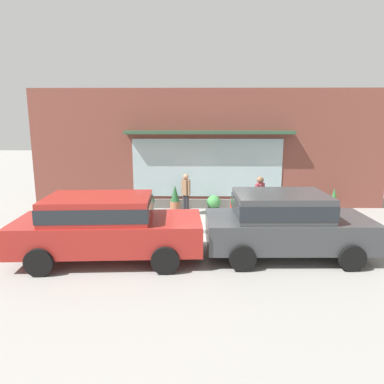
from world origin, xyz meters
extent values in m
plane|color=gray|center=(0.00, 0.00, 0.00)|extent=(60.00, 60.00, 0.00)
cube|color=#B2B2AD|center=(0.00, -0.20, 0.06)|extent=(14.00, 0.24, 0.12)
cube|color=brown|center=(0.00, 3.20, 2.34)|extent=(14.00, 0.36, 4.68)
cube|color=#9EB7BC|center=(-0.06, 3.00, 1.62)|extent=(5.89, 0.03, 2.29)
cube|color=#2D5138|center=(0.00, 2.85, 3.01)|extent=(6.49, 0.56, 0.12)
cube|color=#605E59|center=(0.00, 2.98, 0.18)|extent=(6.29, 0.20, 0.36)
cylinder|color=red|center=(0.76, 0.52, 0.03)|extent=(0.36, 0.36, 0.06)
cylinder|color=red|center=(0.76, 0.52, 0.37)|extent=(0.24, 0.24, 0.62)
sphere|color=red|center=(0.76, 0.52, 0.75)|extent=(0.26, 0.26, 0.26)
cylinder|color=red|center=(0.60, 0.52, 0.40)|extent=(0.10, 0.09, 0.09)
cylinder|color=red|center=(0.93, 0.52, 0.40)|extent=(0.10, 0.09, 0.09)
cylinder|color=red|center=(0.76, 0.36, 0.40)|extent=(0.09, 0.10, 0.09)
cylinder|color=#232328|center=(1.64, 0.57, 0.41)|extent=(0.12, 0.12, 0.83)
cylinder|color=#232328|center=(1.55, 0.44, 0.41)|extent=(0.12, 0.12, 0.83)
cube|color=#8E333D|center=(1.59, 0.51, 1.14)|extent=(0.34, 0.36, 0.62)
sphere|color=brown|center=(1.59, 0.51, 1.57)|extent=(0.22, 0.22, 0.22)
cylinder|color=#8E333D|center=(1.71, 0.68, 1.15)|extent=(0.08, 0.08, 0.59)
cylinder|color=#8E333D|center=(1.48, 0.34, 1.15)|extent=(0.08, 0.08, 0.59)
cube|color=#846647|center=(1.78, 0.74, 0.88)|extent=(0.22, 0.25, 0.28)
cylinder|color=#232328|center=(-0.83, 1.82, 0.38)|extent=(0.12, 0.12, 0.76)
cylinder|color=#232328|center=(-0.92, 1.94, 0.38)|extent=(0.12, 0.12, 0.76)
cube|color=brown|center=(-0.88, 1.88, 1.05)|extent=(0.33, 0.35, 0.57)
sphere|color=#A37556|center=(-0.88, 1.88, 1.45)|extent=(0.21, 0.21, 0.21)
cylinder|color=brown|center=(-0.76, 1.73, 1.07)|extent=(0.08, 0.08, 0.54)
cylinder|color=brown|center=(-1.00, 2.04, 1.07)|extent=(0.08, 0.08, 0.54)
cube|color=#383A3D|center=(1.86, -2.12, 0.68)|extent=(4.18, 1.94, 0.73)
cube|color=#383A3D|center=(1.65, -2.12, 1.34)|extent=(2.31, 1.76, 0.67)
cube|color=#1E2328|center=(1.65, -2.12, 1.34)|extent=(2.35, 1.78, 0.37)
cylinder|color=black|center=(3.13, -1.14, 0.32)|extent=(0.64, 0.19, 0.63)
cylinder|color=black|center=(3.16, -3.05, 0.32)|extent=(0.64, 0.19, 0.63)
cylinder|color=black|center=(0.56, -1.19, 0.32)|extent=(0.64, 0.19, 0.63)
cylinder|color=black|center=(0.59, -3.10, 0.32)|extent=(0.64, 0.19, 0.63)
cube|color=maroon|center=(-2.67, -2.43, 0.70)|extent=(4.69, 2.05, 0.74)
cube|color=maroon|center=(-2.90, -2.44, 1.34)|extent=(2.61, 1.79, 0.62)
cube|color=#1E2328|center=(-2.90, -2.44, 1.34)|extent=(2.66, 1.81, 0.34)
cylinder|color=black|center=(-1.30, -1.44, 0.33)|extent=(0.67, 0.22, 0.66)
cylinder|color=black|center=(-1.20, -3.27, 0.33)|extent=(0.67, 0.22, 0.66)
cylinder|color=black|center=(-4.15, -1.59, 0.33)|extent=(0.67, 0.22, 0.66)
cylinder|color=black|center=(-4.05, -3.43, 0.33)|extent=(0.67, 0.22, 0.66)
cylinder|color=#4C4C51|center=(0.18, 2.39, 0.09)|extent=(0.45, 0.45, 0.19)
sphere|color=#3D8442|center=(0.18, 2.39, 0.38)|extent=(0.53, 0.53, 0.53)
sphere|color=#E5C64C|center=(0.16, 2.48, 0.43)|extent=(0.12, 0.12, 0.12)
sphere|color=white|center=(0.33, 2.43, 0.45)|extent=(0.14, 0.14, 0.14)
sphere|color=#E5C64C|center=(0.20, 2.30, 0.52)|extent=(0.11, 0.11, 0.11)
cylinder|color=#33473D|center=(4.78, 2.42, 0.13)|extent=(0.36, 0.36, 0.26)
cone|color=#2D6B33|center=(4.78, 2.42, 0.59)|extent=(0.33, 0.33, 0.67)
cylinder|color=#9E6042|center=(-1.32, 2.56, 0.18)|extent=(0.38, 0.38, 0.37)
cone|color=#23562D|center=(-1.32, 2.56, 0.68)|extent=(0.34, 0.34, 0.64)
cylinder|color=#33473D|center=(-2.26, 2.10, 0.17)|extent=(0.28, 0.28, 0.35)
sphere|color=#23562D|center=(-2.26, 2.10, 0.51)|extent=(0.38, 0.38, 0.38)
camera|label=1|loc=(-0.49, -10.91, 3.49)|focal=33.18mm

